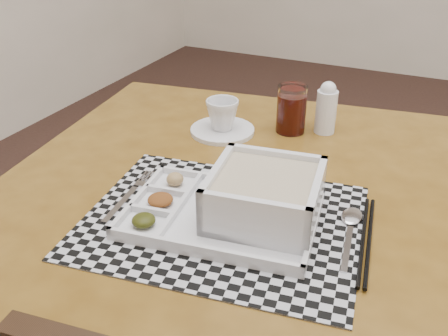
{
  "coord_description": "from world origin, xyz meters",
  "views": [
    {
      "loc": [
        -0.34,
        -1.33,
        1.2
      ],
      "look_at": [
        -0.67,
        -0.63,
        0.77
      ],
      "focal_mm": 40.0,
      "sensor_mm": 36.0,
      "label": 1
    }
  ],
  "objects": [
    {
      "name": "juice_glass",
      "position": [
        -0.65,
        -0.3,
        0.76
      ],
      "size": [
        0.07,
        0.07,
        0.11
      ],
      "color": "white",
      "rests_on": "dining_table"
    },
    {
      "name": "spoon",
      "position": [
        -0.44,
        -0.61,
        0.71
      ],
      "size": [
        0.04,
        0.18,
        0.01
      ],
      "color": "silver",
      "rests_on": "placemat"
    },
    {
      "name": "fork",
      "position": [
        -0.83,
        -0.69,
        0.71
      ],
      "size": [
        0.04,
        0.19,
        0.0
      ],
      "color": "silver",
      "rests_on": "placemat"
    },
    {
      "name": "cup",
      "position": [
        -0.8,
        -0.37,
        0.75
      ],
      "size": [
        0.09,
        0.09,
        0.07
      ],
      "primitive_type": "imported",
      "rotation": [
        0.0,
        0.0,
        -0.29
      ],
      "color": "silver",
      "rests_on": "saucer"
    },
    {
      "name": "chopsticks",
      "position": [
        -0.41,
        -0.65,
        0.71
      ],
      "size": [
        0.05,
        0.24,
        0.01
      ],
      "color": "black",
      "rests_on": "placemat"
    },
    {
      "name": "placemat",
      "position": [
        -0.64,
        -0.7,
        0.71
      ],
      "size": [
        0.51,
        0.42,
        0.0
      ],
      "primitive_type": "cube",
      "rotation": [
        0.0,
        0.0,
        0.13
      ],
      "color": "#AEAFB6",
      "rests_on": "dining_table"
    },
    {
      "name": "creamer_bottle",
      "position": [
        -0.58,
        -0.27,
        0.77
      ],
      "size": [
        0.05,
        0.05,
        0.12
      ],
      "color": "silver",
      "rests_on": "dining_table"
    },
    {
      "name": "serving_tray",
      "position": [
        -0.6,
        -0.67,
        0.74
      ],
      "size": [
        0.35,
        0.26,
        0.09
      ],
      "color": "silver",
      "rests_on": "placemat"
    },
    {
      "name": "dining_table",
      "position": [
        -0.66,
        -0.56,
        0.63
      ],
      "size": [
        1.06,
        1.06,
        0.71
      ],
      "color": "#593910",
      "rests_on": "ground"
    },
    {
      "name": "saucer",
      "position": [
        -0.8,
        -0.37,
        0.71
      ],
      "size": [
        0.15,
        0.15,
        0.01
      ],
      "primitive_type": "cylinder",
      "color": "silver",
      "rests_on": "dining_table"
    }
  ]
}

